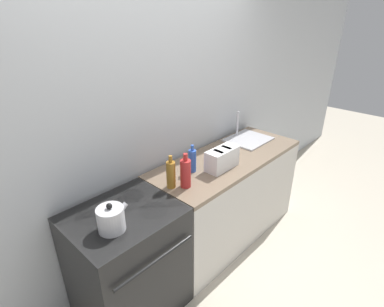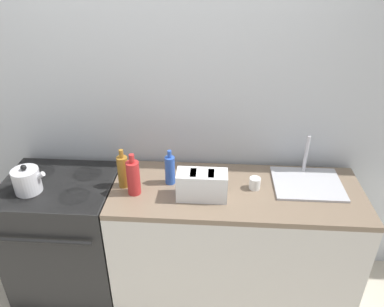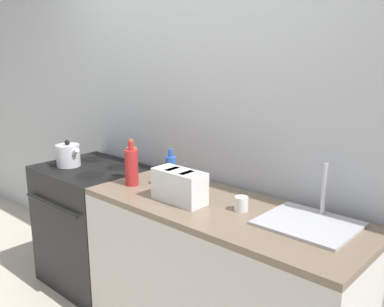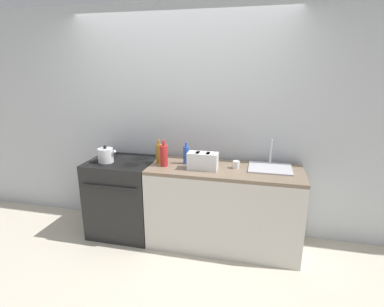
{
  "view_description": "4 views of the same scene",
  "coord_description": "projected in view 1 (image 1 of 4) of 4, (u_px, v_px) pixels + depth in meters",
  "views": [
    {
      "loc": [
        -1.47,
        -1.15,
        2.12
      ],
      "look_at": [
        0.1,
        0.34,
        1.08
      ],
      "focal_mm": 28.0,
      "sensor_mm": 36.0,
      "label": 1
    },
    {
      "loc": [
        0.42,
        -1.66,
        2.28
      ],
      "look_at": [
        0.28,
        0.33,
        1.14
      ],
      "focal_mm": 35.0,
      "sensor_mm": 36.0,
      "label": 2
    },
    {
      "loc": [
        1.9,
        -1.39,
        1.73
      ],
      "look_at": [
        0.27,
        0.41,
        1.12
      ],
      "focal_mm": 40.0,
      "sensor_mm": 36.0,
      "label": 3
    },
    {
      "loc": [
        0.92,
        -2.66,
        1.91
      ],
      "look_at": [
        0.22,
        0.32,
        1.03
      ],
      "focal_mm": 28.0,
      "sensor_mm": 36.0,
      "label": 4
    }
  ],
  "objects": [
    {
      "name": "cup_white",
      "position": [
        234.0,
        148.0,
        2.85
      ],
      "size": [
        0.07,
        0.07,
        0.08
      ],
      "color": "white",
      "rests_on": "counter_block"
    },
    {
      "name": "stove",
      "position": [
        128.0,
        262.0,
        2.19
      ],
      "size": [
        0.73,
        0.65,
        0.89
      ],
      "color": "black",
      "rests_on": "ground_plane"
    },
    {
      "name": "wall_back",
      "position": [
        153.0,
        121.0,
        2.46
      ],
      "size": [
        8.0,
        0.05,
        2.6
      ],
      "color": "silver",
      "rests_on": "ground_plane"
    },
    {
      "name": "counter_block",
      "position": [
        226.0,
        197.0,
        2.97
      ],
      "size": [
        1.61,
        0.63,
        0.89
      ],
      "color": "silver",
      "rests_on": "ground_plane"
    },
    {
      "name": "kettle",
      "position": [
        111.0,
        219.0,
        1.82
      ],
      "size": [
        0.21,
        0.17,
        0.19
      ],
      "color": "silver",
      "rests_on": "stove"
    },
    {
      "name": "toaster",
      "position": [
        222.0,
        159.0,
        2.54
      ],
      "size": [
        0.31,
        0.14,
        0.18
      ],
      "color": "white",
      "rests_on": "counter_block"
    },
    {
      "name": "sink_tray",
      "position": [
        248.0,
        138.0,
        3.13
      ],
      "size": [
        0.44,
        0.37,
        0.28
      ],
      "color": "#B7B7BC",
      "rests_on": "counter_block"
    },
    {
      "name": "bottle_blue",
      "position": [
        192.0,
        160.0,
        2.48
      ],
      "size": [
        0.06,
        0.06,
        0.24
      ],
      "color": "#2D56B7",
      "rests_on": "counter_block"
    },
    {
      "name": "ground_plane",
      "position": [
        212.0,
        281.0,
        2.59
      ],
      "size": [
        12.0,
        12.0,
        0.0
      ],
      "primitive_type": "plane",
      "color": "beige"
    },
    {
      "name": "bottle_amber",
      "position": [
        171.0,
        174.0,
        2.25
      ],
      "size": [
        0.07,
        0.07,
        0.27
      ],
      "color": "#9E6B23",
      "rests_on": "counter_block"
    },
    {
      "name": "bottle_red",
      "position": [
        186.0,
        173.0,
        2.26
      ],
      "size": [
        0.08,
        0.08,
        0.28
      ],
      "color": "#B72828",
      "rests_on": "counter_block"
    }
  ]
}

